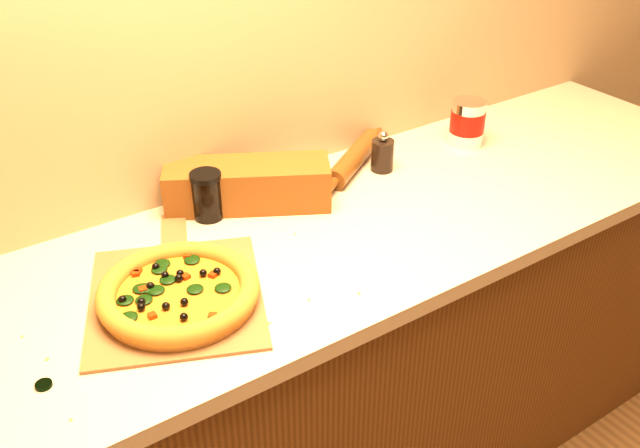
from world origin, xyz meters
The scene contains 10 objects.
cabinet centered at (0.00, 1.43, 0.43)m, with size 2.80×0.65×0.86m, color #4B2910.
countertop centered at (0.00, 1.43, 0.88)m, with size 2.84×0.68×0.04m, color #BDAD93.
pizza_peel centered at (-0.27, 1.39, 0.90)m, with size 0.48×0.57×0.01m.
pizza centered at (-0.27, 1.36, 0.93)m, with size 0.33×0.33×0.05m.
bottle_cap centered at (-0.57, 1.28, 0.90)m, with size 0.03×0.03×0.01m, color black.
pepper_grinder centered at (0.44, 1.59, 0.95)m, with size 0.06×0.06×0.12m.
rolling_pin centered at (0.38, 1.65, 0.93)m, with size 0.36×0.25×0.06m.
coffee_canister centered at (0.74, 1.58, 0.97)m, with size 0.10×0.10×0.14m.
bread_bag centered at (0.04, 1.63, 0.96)m, with size 0.41×0.13×0.11m, color #602E12.
dark_jar centered at (-0.07, 1.63, 0.96)m, with size 0.08×0.08×0.12m.
Camera 1 is at (-0.68, 0.24, 1.82)m, focal length 40.00 mm.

